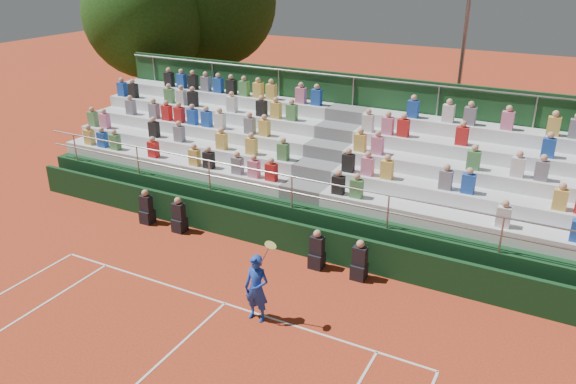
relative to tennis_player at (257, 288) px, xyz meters
The scene contains 8 objects.
ground 1.40m from the tennis_player, behind, with size 90.00×90.00×0.00m, color #B73D1E.
courtside_wall 3.55m from the tennis_player, 107.71° to the left, with size 20.00×0.15×1.00m, color black.
line_officials 3.68m from the tennis_player, 127.17° to the left, with size 7.91×0.40×1.19m.
grandstand 6.69m from the tennis_player, 99.29° to the left, with size 20.00×5.20×4.40m.
tennis_player is the anchor object (origin of this frame).
tree_west 17.79m from the tennis_player, 137.91° to the left, with size 5.93×5.93×8.58m.
tree_east 18.90m from the tennis_player, 127.20° to the left, with size 6.30×6.30×9.18m.
floodlight_mast 14.29m from the tennis_player, 83.37° to the left, with size 0.60×0.25×8.14m.
Camera 1 is at (7.09, -9.98, 8.31)m, focal length 35.00 mm.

